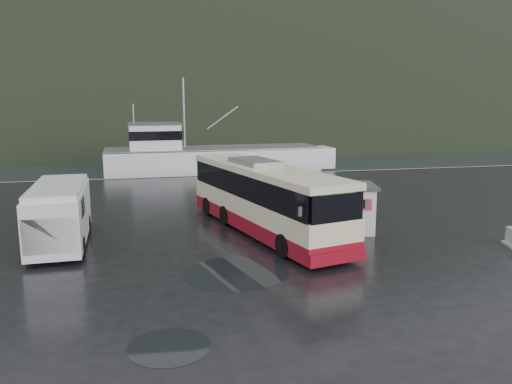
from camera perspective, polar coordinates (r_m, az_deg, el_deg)
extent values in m
plane|color=black|center=(22.46, -1.13, -5.76)|extent=(160.00, 160.00, 0.00)
cube|color=black|center=(131.34, -10.95, 7.61)|extent=(300.00, 180.00, 0.02)
cube|color=#999993|center=(41.82, -6.67, 1.81)|extent=(160.00, 0.60, 1.50)
ellipsoid|color=black|center=(271.56, -9.86, 9.07)|extent=(780.00, 540.00, 570.00)
cylinder|color=black|center=(18.64, -2.32, -9.22)|extent=(3.84, 3.84, 0.01)
cylinder|color=black|center=(13.70, -9.89, -17.01)|extent=(2.17, 2.17, 0.01)
cylinder|color=black|center=(27.35, 3.73, -2.79)|extent=(3.36, 3.36, 0.01)
cylinder|color=black|center=(23.74, 9.80, -5.00)|extent=(2.02, 2.02, 0.01)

